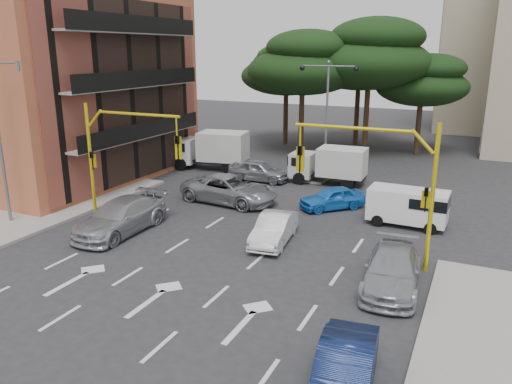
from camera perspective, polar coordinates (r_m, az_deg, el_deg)
ground at (r=22.19m, az=-4.65°, el=-6.97°), size 120.00×120.00×0.00m
median_strip at (r=36.26m, az=7.83°, el=2.17°), size 1.40×6.00×0.15m
apartment_orange at (r=38.16m, az=-23.23°, el=12.05°), size 15.19×16.15×13.70m
pine_left_near at (r=42.14m, az=5.43°, el=14.51°), size 9.15×9.15×10.23m
pine_center at (r=42.67m, az=12.96°, el=15.14°), size 9.98×9.98×11.16m
pine_left_far at (r=46.95m, az=3.54°, el=13.85°), size 8.32×8.32×9.30m
pine_right at (r=44.05m, az=18.55°, el=12.03°), size 7.49×7.49×8.37m
pine_back at (r=48.00m, az=11.82°, el=14.43°), size 9.15×9.15×10.23m
signal_mast_right at (r=20.57m, az=14.74°, el=2.09°), size 5.79×0.37×6.00m
signal_mast_left at (r=26.45m, az=-15.68°, el=5.04°), size 5.79×0.37×6.00m
street_lamp_left at (r=27.49m, az=-27.09°, el=6.06°), size 2.08×0.20×8.00m
street_lamp_center at (r=35.38m, az=8.16°, el=10.62°), size 4.16×0.36×7.77m
car_white_hatch at (r=23.09m, az=2.07°, el=-4.23°), size 1.90×4.16×1.32m
car_blue_compact at (r=28.22m, az=8.70°, el=-0.68°), size 3.69×3.70×1.27m
car_silver_wagon at (r=25.16m, az=-15.22°, el=-2.74°), size 2.25×5.52×1.60m
car_silver_cross_a at (r=29.09m, az=-3.04°, el=0.32°), size 5.96×3.19×1.59m
car_silver_cross_b at (r=33.89m, az=0.32°, el=2.46°), size 4.20×1.70×1.43m
car_navy_parked at (r=13.79m, az=10.07°, el=-19.53°), size 1.94×4.28×1.36m
car_silver_parked at (r=19.53m, az=15.26°, el=-8.57°), size 2.44×5.05×1.42m
van_white at (r=26.33m, az=16.92°, el=-1.67°), size 3.91×1.86×1.93m
box_truck_a at (r=37.42m, az=-5.28°, el=4.78°), size 6.07×3.39×2.82m
box_truck_b at (r=33.38m, az=8.27°, el=3.01°), size 5.11×2.30×2.48m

